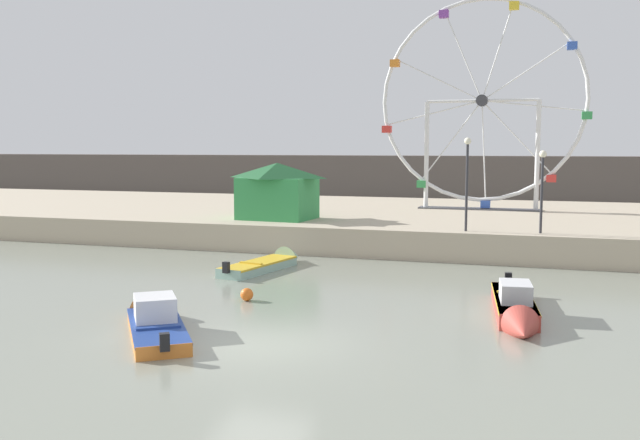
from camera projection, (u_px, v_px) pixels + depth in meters
ground_plane at (261, 345)px, 18.09m from camera, size 240.00×240.00×0.00m
quay_promenade at (419, 222)px, 41.49m from camera, size 110.00×20.71×1.37m
distant_town_skyline at (461, 180)px, 62.48m from camera, size 140.00×3.00×4.40m
motorboat_faded_red at (516, 309)px, 20.70m from camera, size 1.78×6.31×1.37m
motorboat_seafoam at (271, 263)px, 29.64m from camera, size 2.19×5.68×1.16m
motorboat_orange_hull at (154, 318)px, 19.85m from camera, size 4.30×5.24×1.50m
ferris_wheel_white_frame at (482, 104)px, 41.53m from camera, size 12.38×1.20×12.74m
carnival_booth_green_kiosk at (277, 190)px, 36.46m from camera, size 4.27×3.43×2.99m
promenade_lamp_near at (467, 171)px, 31.04m from camera, size 0.32×0.32×4.25m
promenade_lamp_far at (542, 179)px, 30.28m from camera, size 0.32×0.32×3.67m
mooring_buoy_orange at (247, 294)px, 23.23m from camera, size 0.44×0.44×0.44m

